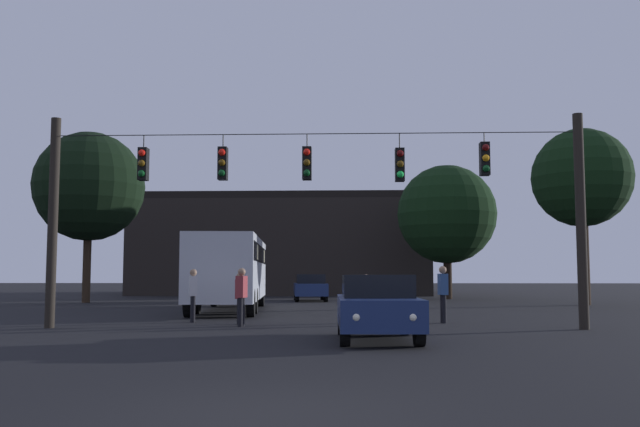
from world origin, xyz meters
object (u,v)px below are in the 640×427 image
pedestrian_crossing_left (443,290)px  tree_behind_building (447,214)px  pedestrian_crossing_center (241,293)px  pedestrian_near_bus (240,295)px  car_far_left (310,287)px  tree_left_silhouette (582,178)px  pedestrian_crossing_right (366,296)px  pedestrian_trailing (193,292)px  tree_right_far (89,187)px  city_bus (231,266)px  car_near_right (377,306)px

pedestrian_crossing_left → tree_behind_building: tree_behind_building is taller
pedestrian_crossing_center → tree_behind_building: 24.93m
pedestrian_crossing_center → pedestrian_near_bus: bearing=101.4°
car_far_left → tree_left_silhouette: (13.87, -4.86, 5.52)m
pedestrian_crossing_left → pedestrian_crossing_right: pedestrian_crossing_left is taller
pedestrian_crossing_right → pedestrian_trailing: (-5.52, 0.01, 0.11)m
pedestrian_trailing → tree_right_far: bearing=121.5°
city_bus → pedestrian_trailing: 6.95m
pedestrian_crossing_left → car_near_right: bearing=-112.3°
pedestrian_near_bus → pedestrian_crossing_right: bearing=10.3°
tree_left_silhouette → tree_behind_building: 10.00m
pedestrian_crossing_center → pedestrian_near_bus: size_ratio=1.08×
car_near_right → pedestrian_trailing: pedestrian_trailing is taller
car_near_right → pedestrian_crossing_center: bearing=134.1°
car_far_left → tree_right_far: (-11.92, -2.80, 5.48)m
car_far_left → pedestrian_near_bus: (-1.22, -18.34, 0.09)m
city_bus → tree_right_far: 12.87m
pedestrian_crossing_center → city_bus: bearing=101.7°
pedestrian_near_bus → pedestrian_trailing: (-1.61, 0.71, 0.07)m
pedestrian_crossing_left → pedestrian_crossing_right: (-2.42, -0.02, -0.17)m
car_far_left → pedestrian_crossing_center: (-1.01, -19.35, 0.18)m
tree_behind_building → car_near_right: bearing=-101.7°
car_far_left → pedestrian_crossing_center: pedestrian_crossing_center is taller
pedestrian_crossing_center → tree_right_far: tree_right_far is taller
car_far_left → pedestrian_crossing_center: bearing=-93.0°
pedestrian_crossing_center → pedestrian_crossing_left: bearing=15.9°
tree_left_silhouette → tree_right_far: bearing=175.4°
pedestrian_crossing_right → pedestrian_crossing_center: bearing=-155.0°
city_bus → pedestrian_crossing_center: (1.78, -8.62, -0.89)m
pedestrian_crossing_right → car_near_right: bearing=-89.0°
car_near_right → tree_right_far: size_ratio=0.47×
pedestrian_crossing_center → car_near_right: bearing=-45.9°
car_far_left → pedestrian_crossing_right: size_ratio=2.92×
pedestrian_crossing_left → tree_behind_building: (3.20, 20.99, 4.20)m
city_bus → pedestrian_crossing_left: (7.90, -6.87, -0.84)m
pedestrian_crossing_right → tree_right_far: 21.51m
pedestrian_crossing_center → tree_left_silhouette: size_ratio=0.19×
pedestrian_trailing → pedestrian_crossing_center: bearing=-43.6°
pedestrian_crossing_left → pedestrian_crossing_center: pedestrian_crossing_left is taller
tree_left_silhouette → pedestrian_near_bus: bearing=-138.2°
pedestrian_near_bus → car_near_right: bearing=-51.0°
car_near_right → tree_behind_building: (5.53, 26.65, 4.43)m
pedestrian_crossing_right → tree_right_far: (-14.61, 14.83, 5.42)m
pedestrian_near_bus → tree_right_far: (-10.71, 15.53, 5.39)m
car_near_right → pedestrian_trailing: (-5.61, 5.65, 0.16)m
pedestrian_crossing_left → tree_behind_building: 21.64m
tree_behind_building → pedestrian_trailing: bearing=-117.9°
car_near_right → tree_behind_building: size_ratio=0.53×
pedestrian_crossing_left → tree_right_far: 23.17m
city_bus → tree_left_silhouette: tree_left_silhouette is taller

